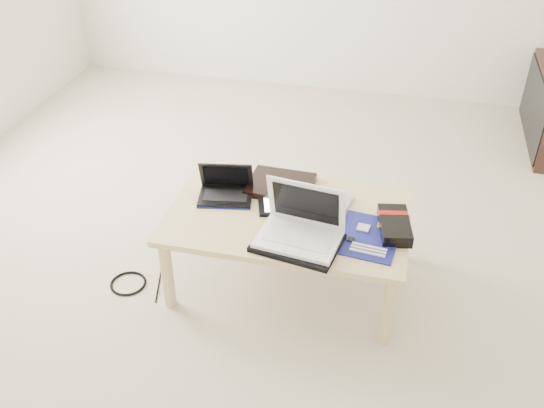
% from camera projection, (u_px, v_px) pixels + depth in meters
% --- Properties ---
extents(ground, '(4.00, 4.00, 0.00)m').
position_uv_depth(ground, '(251.00, 231.00, 3.33)').
color(ground, '#BFB29B').
rests_on(ground, ground).
extents(coffee_table, '(1.10, 0.70, 0.40)m').
position_uv_depth(coffee_table, '(289.00, 222.00, 2.81)').
color(coffee_table, '#D1B37E').
rests_on(coffee_table, ground).
extents(book, '(0.32, 0.27, 0.03)m').
position_uv_depth(book, '(281.00, 185.00, 2.95)').
color(book, black).
rests_on(book, coffee_table).
extents(netbook, '(0.28, 0.23, 0.18)m').
position_uv_depth(netbook, '(226.00, 190.00, 2.88)').
color(netbook, black).
rests_on(netbook, coffee_table).
extents(tablet, '(0.32, 0.27, 0.01)m').
position_uv_depth(tablet, '(287.00, 202.00, 2.84)').
color(tablet, black).
rests_on(tablet, coffee_table).
extents(remote, '(0.10, 0.25, 0.02)m').
position_uv_depth(remote, '(341.00, 208.00, 2.80)').
color(remote, silver).
rests_on(remote, coffee_table).
extents(neoprene_sleeve, '(0.40, 0.32, 0.02)m').
position_uv_depth(neoprene_sleeve, '(297.00, 243.00, 2.59)').
color(neoprene_sleeve, black).
rests_on(neoprene_sleeve, coffee_table).
extents(white_laptop, '(0.37, 0.29, 0.25)m').
position_uv_depth(white_laptop, '(301.00, 226.00, 2.58)').
color(white_laptop, white).
rests_on(white_laptop, neoprene_sleeve).
extents(motherboard, '(0.30, 0.35, 0.02)m').
position_uv_depth(motherboard, '(369.00, 236.00, 2.63)').
color(motherboard, '#0D1257').
rests_on(motherboard, coffee_table).
extents(gpu_box, '(0.17, 0.28, 0.06)m').
position_uv_depth(gpu_box, '(394.00, 225.00, 2.66)').
color(gpu_box, black).
rests_on(gpu_box, coffee_table).
extents(cable_coil, '(0.11, 0.11, 0.01)m').
position_uv_depth(cable_coil, '(275.00, 208.00, 2.81)').
color(cable_coil, black).
rests_on(cable_coil, coffee_table).
extents(floor_cable_coil, '(0.20, 0.20, 0.01)m').
position_uv_depth(floor_cable_coil, '(128.00, 283.00, 2.97)').
color(floor_cable_coil, black).
rests_on(floor_cable_coil, ground).
extents(floor_cable_trail, '(0.10, 0.35, 0.01)m').
position_uv_depth(floor_cable_trail, '(160.00, 277.00, 3.02)').
color(floor_cable_trail, black).
rests_on(floor_cable_trail, ground).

